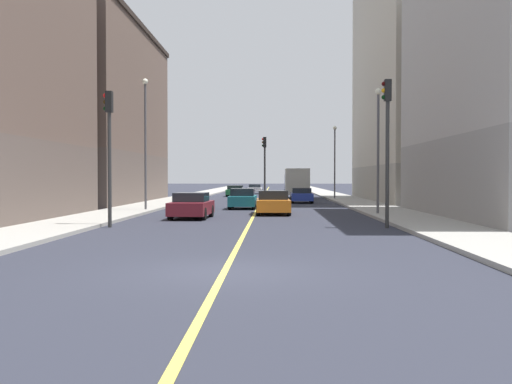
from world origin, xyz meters
TOP-DOWN VIEW (x-y plane):
  - ground_plane at (0.00, 0.00)m, footprint 400.00×400.00m
  - sidewalk_left at (7.99, 49.00)m, footprint 3.38×168.00m
  - sidewalk_right at (-7.99, 49.00)m, footprint 3.38×168.00m
  - lane_center_stripe at (0.00, 49.00)m, footprint 0.16×154.00m
  - building_left_mid at (15.47, 40.89)m, footprint 11.88×23.75m
  - building_right_midblock at (-15.47, 36.41)m, footprint 11.88×22.81m
  - traffic_light_left_near at (5.89, 12.02)m, footprint 0.40×0.32m
  - traffic_light_right_near at (-5.92, 12.02)m, footprint 0.40×0.32m
  - traffic_light_median_far at (0.32, 39.12)m, footprint 0.40×0.32m
  - street_lamp_left_near at (6.91, 20.11)m, footprint 0.36×0.36m
  - street_lamp_right_near at (-6.91, 23.95)m, footprint 0.36×0.36m
  - street_lamp_left_far at (6.91, 43.90)m, footprint 0.36×0.36m
  - car_white at (-1.33, 65.65)m, footprint 1.87×4.06m
  - car_teal at (-1.00, 27.58)m, footprint 1.86×4.08m
  - car_red at (3.82, 66.97)m, footprint 1.88×4.09m
  - car_green at (-3.24, 54.84)m, footprint 1.96×4.59m
  - car_orange at (1.07, 21.39)m, footprint 2.03×4.51m
  - car_blue at (3.47, 37.39)m, footprint 1.86×4.08m
  - car_maroon at (-3.17, 17.67)m, footprint 2.02×4.22m
  - box_truck at (3.45, 47.72)m, footprint 2.44×6.76m

SIDE VIEW (x-z plane):
  - ground_plane at x=0.00m, z-range 0.00..0.00m
  - lane_center_stripe at x=0.00m, z-range 0.00..0.01m
  - sidewalk_left at x=7.99m, z-range 0.00..0.15m
  - sidewalk_right at x=-7.99m, z-range 0.00..0.15m
  - car_white at x=-1.33m, z-range -0.01..1.25m
  - car_blue at x=3.47m, z-range 0.00..1.25m
  - car_green at x=-3.24m, z-range 0.00..1.25m
  - car_red at x=3.82m, z-range -0.01..1.27m
  - car_maroon at x=-3.17m, z-range -0.02..1.33m
  - car_orange at x=1.07m, z-range -0.03..1.35m
  - car_teal at x=-1.00m, z-range -0.02..1.37m
  - box_truck at x=3.45m, z-range 0.11..3.13m
  - traffic_light_median_far at x=0.32m, z-range 0.86..6.53m
  - traffic_light_right_near at x=-5.92m, z-range 0.87..6.69m
  - traffic_light_left_near at x=5.89m, z-range 0.90..7.16m
  - street_lamp_left_far at x=6.91m, z-range 0.90..7.77m
  - street_lamp_left_near at x=6.91m, z-range 0.90..7.83m
  - street_lamp_right_near at x=-6.91m, z-range 0.93..9.09m
  - building_right_midblock at x=-15.47m, z-range 0.01..14.71m
  - building_left_mid at x=15.47m, z-range 0.01..22.50m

